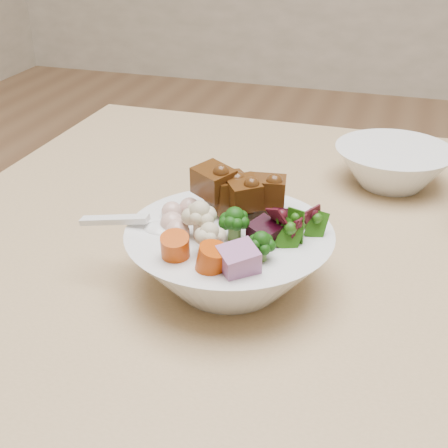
# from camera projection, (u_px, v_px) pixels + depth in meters

# --- Properties ---
(food_bowl) EXTENTS (0.21, 0.21, 0.11)m
(food_bowl) POSITION_uv_depth(u_px,v_px,m) (231.00, 253.00, 0.63)
(food_bowl) COLOR white
(food_bowl) RESTS_ON dining_table
(soup_spoon) EXTENTS (0.11, 0.03, 0.02)m
(soup_spoon) POSITION_uv_depth(u_px,v_px,m) (149.00, 227.00, 0.63)
(soup_spoon) COLOR white
(soup_spoon) RESTS_ON food_bowl
(side_bowl) EXTENTS (0.16, 0.16, 0.05)m
(side_bowl) POSITION_uv_depth(u_px,v_px,m) (392.00, 166.00, 0.85)
(side_bowl) COLOR white
(side_bowl) RESTS_ON dining_table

